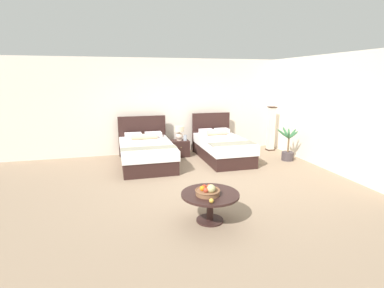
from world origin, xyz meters
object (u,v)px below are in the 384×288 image
at_px(coffee_table, 210,199).
at_px(loose_apple, 211,201).
at_px(fruit_bowl, 208,191).
at_px(floor_lamp_corner, 271,129).
at_px(table_lamp, 179,132).
at_px(vase, 185,138).
at_px(potted_palm, 288,151).
at_px(nightstand, 180,148).
at_px(bed_near_window, 146,152).
at_px(bed_near_corner, 222,147).

xyz_separation_m(coffee_table, loose_apple, (-0.10, -0.34, 0.13)).
xyz_separation_m(fruit_bowl, floor_lamp_corner, (3.29, 3.95, 0.14)).
distance_m(table_lamp, vase, 0.23).
distance_m(fruit_bowl, potted_palm, 4.23).
bearing_deg(table_lamp, vase, -21.43).
bearing_deg(nightstand, bed_near_window, -149.51).
xyz_separation_m(table_lamp, potted_palm, (2.71, -1.19, -0.42)).
height_order(loose_apple, potted_palm, potted_palm).
bearing_deg(potted_palm, bed_near_corner, 160.68).
distance_m(fruit_bowl, floor_lamp_corner, 5.14).
distance_m(vase, floor_lamp_corner, 2.69).
xyz_separation_m(bed_near_window, table_lamp, (1.00, 0.61, 0.37)).
xyz_separation_m(floor_lamp_corner, potted_palm, (-0.13, -1.15, -0.40)).
bearing_deg(floor_lamp_corner, potted_palm, -96.58).
distance_m(table_lamp, fruit_bowl, 4.02).
relative_size(nightstand, coffee_table, 0.57).
height_order(fruit_bowl, potted_palm, potted_palm).
bearing_deg(fruit_bowl, table_lamp, 83.60).
height_order(vase, coffee_table, vase).
xyz_separation_m(table_lamp, vase, (0.15, -0.06, -0.16)).
bearing_deg(potted_palm, vase, 156.15).
bearing_deg(vase, fruit_bowl, -98.69).
distance_m(bed_near_window, loose_apple, 3.71).
bearing_deg(nightstand, vase, -14.65).
bearing_deg(fruit_bowl, bed_near_window, 99.24).
distance_m(coffee_table, floor_lamp_corner, 5.07).
distance_m(nightstand, fruit_bowl, 4.00).
bearing_deg(potted_palm, floor_lamp_corner, 83.42).
height_order(loose_apple, floor_lamp_corner, floor_lamp_corner).
xyz_separation_m(bed_near_window, floor_lamp_corner, (3.84, 0.57, 0.35)).
relative_size(bed_near_window, potted_palm, 2.32).
height_order(coffee_table, floor_lamp_corner, floor_lamp_corner).
height_order(vase, potted_palm, potted_palm).
bearing_deg(vase, coffee_table, -98.02).
bearing_deg(fruit_bowl, nightstand, 83.57).
bearing_deg(bed_near_corner, fruit_bowl, -113.87).
bearing_deg(floor_lamp_corner, fruit_bowl, -129.76).
height_order(bed_near_corner, floor_lamp_corner, floor_lamp_corner).
bearing_deg(bed_near_corner, bed_near_window, 179.98).
distance_m(nightstand, potted_palm, 2.95).
height_order(bed_near_corner, nightstand, bed_near_corner).
bearing_deg(nightstand, table_lamp, 90.00).
bearing_deg(bed_near_corner, coffee_table, -113.44).
relative_size(bed_near_corner, vase, 13.59).
xyz_separation_m(vase, floor_lamp_corner, (2.69, 0.02, 0.13)).
height_order(table_lamp, loose_apple, table_lamp).
xyz_separation_m(nightstand, fruit_bowl, (-0.45, -3.97, 0.29)).
bearing_deg(table_lamp, floor_lamp_corner, -0.75).
relative_size(vase, floor_lamp_corner, 0.12).
bearing_deg(nightstand, fruit_bowl, -96.43).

